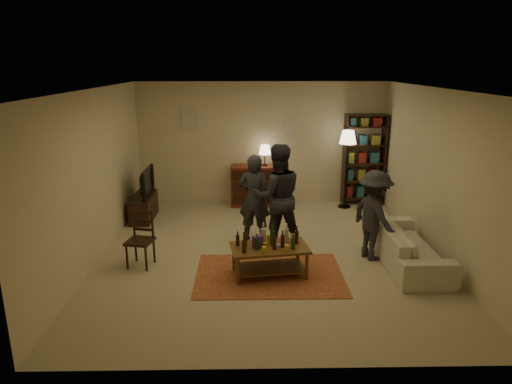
{
  "coord_description": "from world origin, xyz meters",
  "views": [
    {
      "loc": [
        -0.33,
        -7.08,
        3.08
      ],
      "look_at": [
        -0.19,
        0.1,
        1.04
      ],
      "focal_mm": 32.0,
      "sensor_mm": 36.0,
      "label": 1
    }
  ],
  "objects_px": {
    "dining_chair": "(141,237)",
    "coffee_table": "(269,250)",
    "dresser": "(254,184)",
    "person_left": "(254,198)",
    "bookshelf": "(364,159)",
    "sofa": "(407,245)",
    "tv_stand": "(143,201)",
    "floor_lamp": "(348,143)",
    "person_right": "(277,197)",
    "person_by_sofa": "(374,215)"
  },
  "relations": [
    {
      "from": "coffee_table",
      "to": "floor_lamp",
      "type": "bearing_deg",
      "value": 61.23
    },
    {
      "from": "dining_chair",
      "to": "sofa",
      "type": "relative_size",
      "value": 0.43
    },
    {
      "from": "dining_chair",
      "to": "dresser",
      "type": "height_order",
      "value": "dresser"
    },
    {
      "from": "dresser",
      "to": "floor_lamp",
      "type": "xyz_separation_m",
      "value": [
        2.0,
        -0.19,
        0.97
      ]
    },
    {
      "from": "bookshelf",
      "to": "sofa",
      "type": "distance_m",
      "value": 3.26
    },
    {
      "from": "sofa",
      "to": "person_by_sofa",
      "type": "bearing_deg",
      "value": 70.09
    },
    {
      "from": "tv_stand",
      "to": "person_right",
      "type": "xyz_separation_m",
      "value": [
        2.62,
        -1.49,
        0.52
      ]
    },
    {
      "from": "sofa",
      "to": "person_left",
      "type": "height_order",
      "value": "person_left"
    },
    {
      "from": "tv_stand",
      "to": "floor_lamp",
      "type": "relative_size",
      "value": 0.62
    },
    {
      "from": "bookshelf",
      "to": "person_left",
      "type": "height_order",
      "value": "bookshelf"
    },
    {
      "from": "bookshelf",
      "to": "person_by_sofa",
      "type": "height_order",
      "value": "bookshelf"
    },
    {
      "from": "coffee_table",
      "to": "floor_lamp",
      "type": "height_order",
      "value": "floor_lamp"
    },
    {
      "from": "dining_chair",
      "to": "dresser",
      "type": "distance_m",
      "value": 3.6
    },
    {
      "from": "person_right",
      "to": "floor_lamp",
      "type": "bearing_deg",
      "value": -135.21
    },
    {
      "from": "dresser",
      "to": "bookshelf",
      "type": "distance_m",
      "value": 2.5
    },
    {
      "from": "dresser",
      "to": "dining_chair",
      "type": "bearing_deg",
      "value": -120.17
    },
    {
      "from": "tv_stand",
      "to": "dresser",
      "type": "relative_size",
      "value": 0.78
    },
    {
      "from": "sofa",
      "to": "person_by_sofa",
      "type": "distance_m",
      "value": 0.69
    },
    {
      "from": "sofa",
      "to": "person_by_sofa",
      "type": "relative_size",
      "value": 1.42
    },
    {
      "from": "dining_chair",
      "to": "coffee_table",
      "type": "bearing_deg",
      "value": -0.18
    },
    {
      "from": "floor_lamp",
      "to": "bookshelf",
      "type": "bearing_deg",
      "value": 31.11
    },
    {
      "from": "dining_chair",
      "to": "sofa",
      "type": "distance_m",
      "value": 4.2
    },
    {
      "from": "sofa",
      "to": "person_right",
      "type": "distance_m",
      "value": 2.23
    },
    {
      "from": "floor_lamp",
      "to": "person_right",
      "type": "bearing_deg",
      "value": -126.58
    },
    {
      "from": "coffee_table",
      "to": "person_right",
      "type": "relative_size",
      "value": 0.67
    },
    {
      "from": "dining_chair",
      "to": "person_by_sofa",
      "type": "distance_m",
      "value": 3.71
    },
    {
      "from": "coffee_table",
      "to": "tv_stand",
      "type": "relative_size",
      "value": 1.15
    },
    {
      "from": "dresser",
      "to": "person_left",
      "type": "relative_size",
      "value": 0.86
    },
    {
      "from": "sofa",
      "to": "person_left",
      "type": "distance_m",
      "value": 2.65
    },
    {
      "from": "tv_stand",
      "to": "person_left",
      "type": "relative_size",
      "value": 0.67
    },
    {
      "from": "dresser",
      "to": "coffee_table",
      "type": "bearing_deg",
      "value": -87.15
    },
    {
      "from": "floor_lamp",
      "to": "person_by_sofa",
      "type": "height_order",
      "value": "floor_lamp"
    },
    {
      "from": "dresser",
      "to": "bookshelf",
      "type": "relative_size",
      "value": 0.67
    },
    {
      "from": "dresser",
      "to": "person_left",
      "type": "height_order",
      "value": "person_left"
    },
    {
      "from": "coffee_table",
      "to": "tv_stand",
      "type": "bearing_deg",
      "value": 132.9
    },
    {
      "from": "coffee_table",
      "to": "dining_chair",
      "type": "xyz_separation_m",
      "value": [
        -1.98,
        0.42,
        0.05
      ]
    },
    {
      "from": "tv_stand",
      "to": "bookshelf",
      "type": "xyz_separation_m",
      "value": [
        4.69,
        0.98,
        0.65
      ]
    },
    {
      "from": "coffee_table",
      "to": "dresser",
      "type": "height_order",
      "value": "dresser"
    },
    {
      "from": "dining_chair",
      "to": "dresser",
      "type": "bearing_deg",
      "value": 71.56
    },
    {
      "from": "floor_lamp",
      "to": "person_left",
      "type": "distance_m",
      "value": 2.88
    },
    {
      "from": "coffee_table",
      "to": "person_by_sofa",
      "type": "height_order",
      "value": "person_by_sofa"
    },
    {
      "from": "floor_lamp",
      "to": "person_right",
      "type": "relative_size",
      "value": 0.94
    },
    {
      "from": "dining_chair",
      "to": "dresser",
      "type": "xyz_separation_m",
      "value": [
        1.81,
        3.11,
        0.01
      ]
    },
    {
      "from": "floor_lamp",
      "to": "person_left",
      "type": "relative_size",
      "value": 1.08
    },
    {
      "from": "dining_chair",
      "to": "sofa",
      "type": "height_order",
      "value": "dining_chair"
    },
    {
      "from": "tv_stand",
      "to": "person_right",
      "type": "relative_size",
      "value": 0.59
    },
    {
      "from": "coffee_table",
      "to": "floor_lamp",
      "type": "xyz_separation_m",
      "value": [
        1.83,
        3.33,
        1.03
      ]
    },
    {
      "from": "dresser",
      "to": "person_left",
      "type": "xyz_separation_m",
      "value": [
        -0.02,
        -2.13,
        0.31
      ]
    },
    {
      "from": "bookshelf",
      "to": "tv_stand",
      "type": "bearing_deg",
      "value": -168.2
    },
    {
      "from": "bookshelf",
      "to": "sofa",
      "type": "xyz_separation_m",
      "value": [
        -0.05,
        -3.18,
        -0.73
      ]
    }
  ]
}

